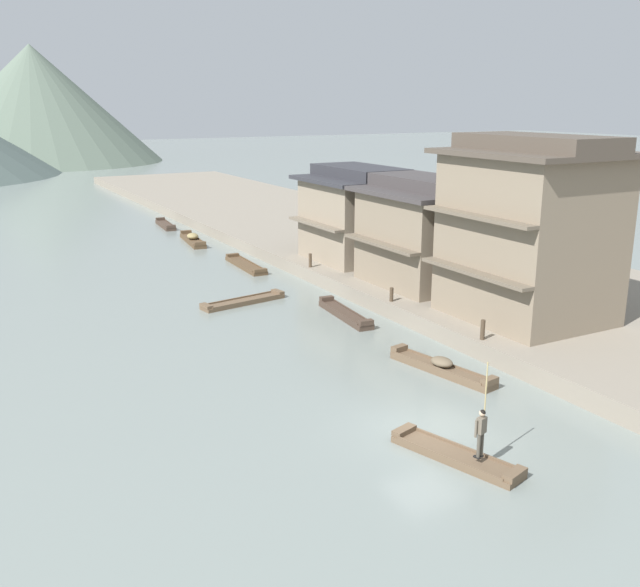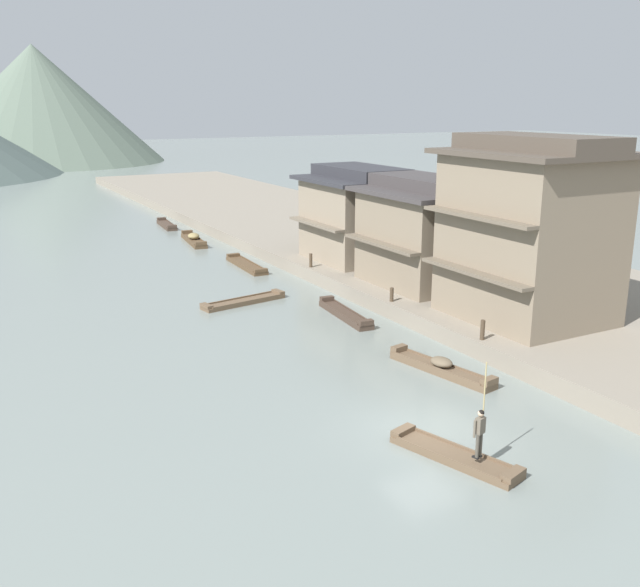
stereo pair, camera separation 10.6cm
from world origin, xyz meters
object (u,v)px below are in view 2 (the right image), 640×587
object	(u,v)px
boat_moored_far	(441,368)
mooring_post_dock_far	(311,260)
boat_midriver_upstream	(194,239)
house_waterfront_nearest	(530,230)
boat_midriver_drifting	(345,314)
mooring_post_dock_near	(482,330)
boat_moored_third	(246,265)
boat_moored_nearest	(167,225)
boat_moored_second	(244,301)
boat_foreground_poled	(455,456)
mooring_post_dock_mid	(392,295)
house_waterfront_second	(427,232)
house_waterfront_tall	(359,214)
boatman_person	(480,427)

from	to	relation	value
boat_moored_far	mooring_post_dock_far	xyz separation A→B (m)	(2.72, 16.88, 1.06)
boat_midriver_upstream	house_waterfront_nearest	bearing A→B (deg)	-77.65
boat_midriver_drifting	mooring_post_dock_near	distance (m)	8.56
boat_moored_third	mooring_post_dock_far	size ratio (longest dim) A/B	6.52
boat_moored_nearest	boat_midriver_drifting	bearing A→B (deg)	-89.97
boat_moored_far	boat_midriver_upstream	xyz separation A→B (m)	(0.21, 32.49, 0.03)
boat_moored_second	boat_foreground_poled	bearing A→B (deg)	-93.13
boat_foreground_poled	mooring_post_dock_mid	size ratio (longest dim) A/B	6.19
house_waterfront_second	boat_moored_third	bearing A→B (deg)	116.94
house_waterfront_tall	mooring_post_dock_near	size ratio (longest dim) A/B	7.87
boatman_person	boat_moored_second	bearing A→B (deg)	87.72
house_waterfront_tall	boat_moored_second	bearing A→B (deg)	-159.27
boat_moored_second	mooring_post_dock_mid	world-z (taller)	mooring_post_dock_mid
house_waterfront_nearest	house_waterfront_tall	xyz separation A→B (m)	(-0.03, 15.30, -1.29)
boat_moored_third	house_waterfront_second	size ratio (longest dim) A/B	0.77
boat_moored_nearest	boatman_person	bearing A→B (deg)	-95.40
boat_midriver_upstream	mooring_post_dock_far	bearing A→B (deg)	-80.87
mooring_post_dock_mid	mooring_post_dock_far	world-z (taller)	mooring_post_dock_far
boat_moored_third	house_waterfront_tall	world-z (taller)	house_waterfront_tall
boat_midriver_drifting	house_waterfront_tall	xyz separation A→B (m)	(6.26, 8.81, 3.67)
boat_moored_far	mooring_post_dock_mid	size ratio (longest dim) A/B	7.22
boat_moored_nearest	house_waterfront_nearest	xyz separation A→B (m)	(6.31, -38.58, 4.97)
boat_midriver_upstream	house_waterfront_tall	world-z (taller)	house_waterfront_tall
boatman_person	house_waterfront_second	size ratio (longest dim) A/B	0.41
boatman_person	house_waterfront_second	distance (m)	20.30
boat_moored_far	boat_moored_third	bearing A→B (deg)	88.68
boat_moored_nearest	house_waterfront_tall	xyz separation A→B (m)	(6.28, -23.28, 3.68)
boat_midriver_drifting	house_waterfront_tall	size ratio (longest dim) A/B	0.73
boatman_person	mooring_post_dock_far	size ratio (longest dim) A/B	3.45
boatman_person	mooring_post_dock_mid	bearing A→B (deg)	65.39
boat_moored_nearest	boat_moored_far	size ratio (longest dim) A/B	0.94
house_waterfront_nearest	boat_midriver_drifting	bearing A→B (deg)	134.13
boat_midriver_upstream	mooring_post_dock_far	distance (m)	15.84
boat_foreground_poled	boatman_person	world-z (taller)	boatman_person
house_waterfront_nearest	mooring_post_dock_mid	world-z (taller)	house_waterfront_nearest
boat_midriver_drifting	house_waterfront_second	xyz separation A→B (m)	(6.17, 1.27, 3.67)
boatman_person	boat_moored_second	distance (m)	20.89
house_waterfront_tall	boat_moored_nearest	bearing A→B (deg)	105.10
boat_midriver_upstream	mooring_post_dock_mid	distance (m)	24.89
house_waterfront_second	house_waterfront_tall	size ratio (longest dim) A/B	1.05
boat_moored_third	mooring_post_dock_near	bearing A→B (deg)	-84.17
boat_moored_second	boat_midriver_drifting	world-z (taller)	boat_midriver_drifting
boat_moored_third	mooring_post_dock_far	distance (m)	5.91
boatman_person	boat_moored_third	bearing A→B (deg)	81.18
house_waterfront_nearest	house_waterfront_second	xyz separation A→B (m)	(-0.13, 7.76, -1.30)
boatman_person	boat_moored_far	size ratio (longest dim) A/B	0.57
boatman_person	house_waterfront_nearest	bearing A→B (deg)	40.65
boat_moored_nearest	boat_moored_second	size ratio (longest dim) A/B	0.97
boat_moored_third	boat_midriver_drifting	world-z (taller)	boat_midriver_drifting
house_waterfront_tall	boat_foreground_poled	bearing A→B (deg)	-114.94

